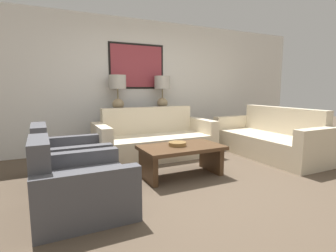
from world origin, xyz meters
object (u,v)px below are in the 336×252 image
Objects in this scene: coffee_table at (181,154)px; decorative_bowl at (177,144)px; table_lamp_left at (118,89)px; armchair_near_camera at (79,187)px; armchair_near_back_wall at (68,161)px; table_lamp_right at (162,89)px; couch_by_side at (270,140)px; console_table at (141,130)px; couch_by_back_wall at (155,141)px.

decorative_bowl reaches higher than coffee_table.
table_lamp_left reaches higher than armchair_near_camera.
table_lamp_right is at bearing 33.08° from armchair_near_back_wall.
couch_by_side is 3.61m from armchair_near_camera.
console_table is 1.22× the size of coffee_table.
console_table is at bearing 0.00° from table_lamp_left.
armchair_near_camera is (-1.08, -2.38, -0.98)m from table_lamp_left.
table_lamp_left is 0.76× the size of armchair_near_back_wall.
table_lamp_right reaches higher than armchair_near_back_wall.
armchair_near_camera is (-1.56, -1.69, -0.03)m from couch_by_back_wall.
couch_by_back_wall reaches higher than armchair_near_back_wall.
armchair_near_back_wall is at bearing 160.81° from decorative_bowl.
armchair_near_camera is (-1.42, -0.55, -0.20)m from decorative_bowl.
table_lamp_right is 3.28m from armchair_near_camera.
couch_by_back_wall is at bearing 155.85° from couch_by_side.
couch_by_side is at bearing -3.90° from armchair_near_back_wall.
table_lamp_left reaches higher than couch_by_back_wall.
coffee_table is at bearing -172.07° from couch_by_side.
table_lamp_left is 0.76× the size of armchair_near_camera.
console_table is 2.51m from couch_by_side.
decorative_bowl is at bearing -19.19° from armchair_near_back_wall.
armchair_near_back_wall is 1.05m from armchair_near_camera.
couch_by_side is at bearing -32.71° from table_lamp_left.
table_lamp_left reaches higher than coffee_table.
couch_by_side is at bearing 7.93° from coffee_table.
couch_by_back_wall is at bearing -124.82° from table_lamp_right.
couch_by_back_wall is 2.30× the size of armchair_near_camera.
console_table is 1.52× the size of armchair_near_camera.
decorative_bowl is 0.27× the size of armchair_near_back_wall.
couch_by_back_wall is at bearing 22.31° from armchair_near_back_wall.
armchair_near_back_wall is at bearing -146.92° from table_lamp_right.
couch_by_side is (1.48, -1.57, -0.94)m from table_lamp_right.
armchair_near_back_wall is at bearing -139.59° from console_table.
decorative_bowl is at bearing -96.70° from couch_by_back_wall.
couch_by_back_wall is 1.00× the size of couch_by_side.
table_lamp_left is 0.61× the size of coffee_table.
console_table is at bearing 87.42° from coffee_table.
couch_by_back_wall is at bearing -55.18° from table_lamp_left.
console_table is at bearing 40.41° from armchair_near_back_wall.
console_table reaches higher than coffee_table.
coffee_table is 4.59× the size of decorative_bowl.
couch_by_side is at bearing -46.56° from table_lamp_right.
table_lamp_left reaches higher than console_table.
couch_by_back_wall is at bearing -90.00° from console_table.
table_lamp_left is 2.78× the size of decorative_bowl.
armchair_near_back_wall is (-1.56, -1.33, -0.14)m from console_table.
couch_by_back_wall reaches higher than armchair_near_camera.
coffee_table is at bearing -106.87° from table_lamp_right.
couch_by_back_wall is 1.84× the size of coffee_table.
decorative_bowl is (-2.09, -0.26, 0.17)m from couch_by_side.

